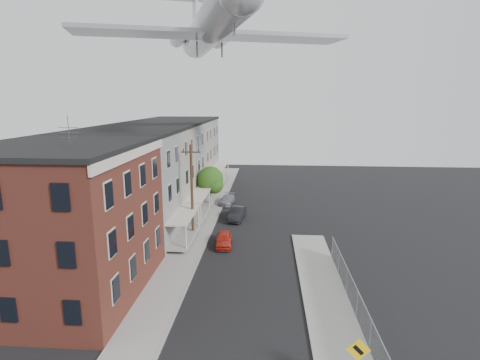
% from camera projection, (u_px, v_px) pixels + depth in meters
% --- Properties ---
extents(sidewalk_left, '(3.00, 62.00, 0.12)m').
position_uv_depth(sidewalk_left, '(205.00, 218.00, 42.11)').
color(sidewalk_left, gray).
rests_on(sidewalk_left, ground).
extents(sidewalk_right, '(3.00, 26.00, 0.12)m').
position_uv_depth(sidewalk_right, '(328.00, 308.00, 23.76)').
color(sidewalk_right, gray).
rests_on(sidewalk_right, ground).
extents(curb_left, '(0.15, 62.00, 0.14)m').
position_uv_depth(curb_left, '(217.00, 218.00, 42.01)').
color(curb_left, gray).
rests_on(curb_left, ground).
extents(curb_right, '(0.15, 26.00, 0.14)m').
position_uv_depth(curb_right, '(305.00, 307.00, 23.86)').
color(curb_right, gray).
rests_on(curb_right, ground).
extents(corner_building, '(10.31, 12.30, 12.15)m').
position_uv_depth(corner_building, '(64.00, 220.00, 24.94)').
color(corner_building, '#371511').
rests_on(corner_building, ground).
extents(row_house_a, '(11.98, 7.00, 10.30)m').
position_uv_depth(row_house_a, '(120.00, 188.00, 34.21)').
color(row_house_a, slate).
rests_on(row_house_a, ground).
extents(row_house_b, '(11.98, 7.00, 10.30)m').
position_uv_depth(row_house_b, '(145.00, 173.00, 41.04)').
color(row_house_b, gray).
rests_on(row_house_b, ground).
extents(row_house_c, '(11.98, 7.00, 10.30)m').
position_uv_depth(row_house_c, '(162.00, 163.00, 47.86)').
color(row_house_c, slate).
rests_on(row_house_c, ground).
extents(row_house_d, '(11.98, 7.00, 10.30)m').
position_uv_depth(row_house_d, '(176.00, 155.00, 54.69)').
color(row_house_d, gray).
rests_on(row_house_d, ground).
extents(row_house_e, '(11.98, 7.00, 10.30)m').
position_uv_depth(row_house_e, '(186.00, 149.00, 61.52)').
color(row_house_e, slate).
rests_on(row_house_e, ground).
extents(chainlink_fence, '(0.06, 18.06, 1.90)m').
position_uv_depth(chainlink_fence, '(357.00, 304.00, 22.48)').
color(chainlink_fence, gray).
rests_on(chainlink_fence, ground).
extents(warning_sign, '(1.10, 0.11, 2.80)m').
position_uv_depth(warning_sign, '(358.00, 357.00, 16.52)').
color(warning_sign, '#515156').
rests_on(warning_sign, ground).
extents(utility_pole, '(1.80, 0.26, 9.00)m').
position_uv_depth(utility_pole, '(192.00, 190.00, 35.31)').
color(utility_pole, black).
rests_on(utility_pole, ground).
extents(street_tree, '(3.22, 3.20, 5.20)m').
position_uv_depth(street_tree, '(211.00, 181.00, 45.22)').
color(street_tree, black).
rests_on(street_tree, ground).
extents(car_near, '(1.76, 3.73, 1.23)m').
position_uv_depth(car_near, '(224.00, 239.00, 34.00)').
color(car_near, '#B42417').
rests_on(car_near, ground).
extents(car_mid, '(1.93, 4.29, 1.37)m').
position_uv_depth(car_mid, '(237.00, 214.00, 41.46)').
color(car_mid, black).
rests_on(car_mid, ground).
extents(car_far, '(1.98, 4.01, 1.12)m').
position_uv_depth(car_far, '(227.00, 200.00, 47.69)').
color(car_far, gray).
rests_on(car_far, ground).
extents(airplane, '(23.43, 26.81, 7.76)m').
position_uv_depth(airplane, '(210.00, 27.00, 33.75)').
color(airplane, '#BBBBBF').
rests_on(airplane, ground).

